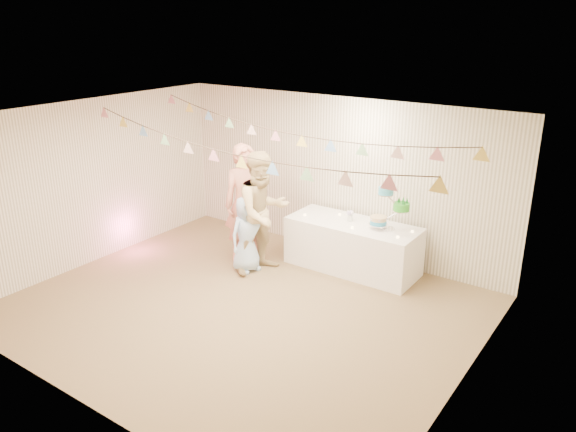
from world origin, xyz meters
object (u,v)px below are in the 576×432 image
Objects in this scene: cake_stand at (389,209)px; person_adult_b at (263,213)px; person_child at (247,234)px; person_adult_a at (246,204)px; table at (353,246)px.

person_adult_b is at bearing -152.31° from cake_stand.
person_child is at bearing -151.19° from cake_stand.
person_adult_a is 0.50m from person_adult_b.
person_adult_a is 1.01× the size of person_adult_b.
cake_stand is at bearing -46.12° from person_child.
cake_stand reaches higher than person_child.
table is 3.05× the size of cake_stand.
cake_stand is 2.19m from person_child.
person_adult_b is at bearing -143.61° from table.
table is 1.51m from person_adult_b.
cake_stand is (0.55, 0.05, 0.70)m from table.
cake_stand is 1.90m from person_adult_b.
person_adult_b reaches higher than person_child.
cake_stand is 0.35× the size of person_adult_a.
person_adult_b is 0.43m from person_child.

